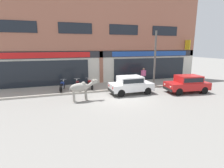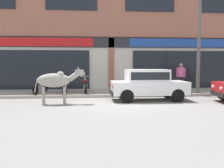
{
  "view_description": "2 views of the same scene",
  "coord_description": "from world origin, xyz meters",
  "px_view_note": "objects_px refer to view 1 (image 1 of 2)",
  "views": [
    {
      "loc": [
        -4.52,
        -11.84,
        3.85
      ],
      "look_at": [
        -0.3,
        1.0,
        0.92
      ],
      "focal_mm": 28.0,
      "sensor_mm": 36.0,
      "label": 1
    },
    {
      "loc": [
        -1.56,
        -11.05,
        1.73
      ],
      "look_at": [
        -0.39,
        1.0,
        0.79
      ],
      "focal_mm": 42.0,
      "sensor_mm": 36.0,
      "label": 2
    }
  ],
  "objects_px": {
    "car_1": "(187,83)",
    "pedestrian": "(143,74)",
    "cow": "(81,87)",
    "motorcycle_2": "(90,84)",
    "utility_pole": "(155,59)",
    "motorcycle_0": "(62,86)",
    "car_0": "(131,84)",
    "motorcycle_1": "(78,85)"
  },
  "relations": [
    {
      "from": "motorcycle_1",
      "to": "utility_pole",
      "type": "height_order",
      "value": "utility_pole"
    },
    {
      "from": "motorcycle_1",
      "to": "cow",
      "type": "bearing_deg",
      "value": -92.12
    },
    {
      "from": "pedestrian",
      "to": "utility_pole",
      "type": "distance_m",
      "value": 1.97
    },
    {
      "from": "cow",
      "to": "car_1",
      "type": "xyz_separation_m",
      "value": [
        8.86,
        -0.41,
        -0.19
      ]
    },
    {
      "from": "motorcycle_0",
      "to": "motorcycle_2",
      "type": "distance_m",
      "value": 2.4
    },
    {
      "from": "motorcycle_0",
      "to": "pedestrian",
      "type": "distance_m",
      "value": 7.91
    },
    {
      "from": "pedestrian",
      "to": "motorcycle_0",
      "type": "bearing_deg",
      "value": -177.7
    },
    {
      "from": "utility_pole",
      "to": "motorcycle_0",
      "type": "bearing_deg",
      "value": 175.03
    },
    {
      "from": "cow",
      "to": "motorcycle_2",
      "type": "bearing_deg",
      "value": 67.52
    },
    {
      "from": "car_1",
      "to": "pedestrian",
      "type": "distance_m",
      "value": 4.31
    },
    {
      "from": "car_1",
      "to": "motorcycle_1",
      "type": "xyz_separation_m",
      "value": [
        -8.75,
        3.34,
        -0.28
      ]
    },
    {
      "from": "motorcycle_0",
      "to": "utility_pole",
      "type": "distance_m",
      "value": 8.75
    },
    {
      "from": "motorcycle_0",
      "to": "motorcycle_2",
      "type": "height_order",
      "value": "same"
    },
    {
      "from": "car_1",
      "to": "motorcycle_0",
      "type": "relative_size",
      "value": 2.1
    },
    {
      "from": "motorcycle_0",
      "to": "cow",
      "type": "bearing_deg",
      "value": -68.3
    },
    {
      "from": "car_0",
      "to": "motorcycle_0",
      "type": "bearing_deg",
      "value": 157.35
    },
    {
      "from": "car_1",
      "to": "motorcycle_0",
      "type": "height_order",
      "value": "car_1"
    },
    {
      "from": "car_1",
      "to": "motorcycle_1",
      "type": "bearing_deg",
      "value": 159.12
    },
    {
      "from": "motorcycle_0",
      "to": "pedestrian",
      "type": "relative_size",
      "value": 1.11
    },
    {
      "from": "car_1",
      "to": "car_0",
      "type": "bearing_deg",
      "value": 166.11
    },
    {
      "from": "motorcycle_0",
      "to": "pedestrian",
      "type": "xyz_separation_m",
      "value": [
        7.88,
        0.32,
        0.6
      ]
    },
    {
      "from": "car_1",
      "to": "utility_pole",
      "type": "xyz_separation_m",
      "value": [
        -1.6,
        2.66,
        1.88
      ]
    },
    {
      "from": "car_0",
      "to": "motorcycle_2",
      "type": "relative_size",
      "value": 2.0
    },
    {
      "from": "cow",
      "to": "motorcycle_1",
      "type": "relative_size",
      "value": 1.19
    },
    {
      "from": "pedestrian",
      "to": "cow",
      "type": "bearing_deg",
      "value": -153.8
    },
    {
      "from": "car_1",
      "to": "pedestrian",
      "type": "xyz_separation_m",
      "value": [
        -2.16,
        3.71,
        0.32
      ]
    },
    {
      "from": "cow",
      "to": "car_0",
      "type": "height_order",
      "value": "cow"
    },
    {
      "from": "motorcycle_0",
      "to": "car_1",
      "type": "bearing_deg",
      "value": -18.66
    },
    {
      "from": "car_1",
      "to": "motorcycle_0",
      "type": "distance_m",
      "value": 10.61
    },
    {
      "from": "pedestrian",
      "to": "motorcycle_1",
      "type": "bearing_deg",
      "value": -176.78
    },
    {
      "from": "motorcycle_2",
      "to": "cow",
      "type": "bearing_deg",
      "value": -112.48
    },
    {
      "from": "pedestrian",
      "to": "car_1",
      "type": "bearing_deg",
      "value": -59.75
    },
    {
      "from": "car_1",
      "to": "cow",
      "type": "bearing_deg",
      "value": 177.32
    },
    {
      "from": "cow",
      "to": "motorcycle_2",
      "type": "height_order",
      "value": "cow"
    },
    {
      "from": "cow",
      "to": "motorcycle_2",
      "type": "xyz_separation_m",
      "value": [
        1.22,
        2.95,
        -0.47
      ]
    },
    {
      "from": "motorcycle_0",
      "to": "car_0",
      "type": "bearing_deg",
      "value": -22.65
    },
    {
      "from": "cow",
      "to": "motorcycle_0",
      "type": "bearing_deg",
      "value": 111.7
    },
    {
      "from": "pedestrian",
      "to": "utility_pole",
      "type": "xyz_separation_m",
      "value": [
        0.57,
        -1.05,
        1.56
      ]
    },
    {
      "from": "motorcycle_2",
      "to": "car_1",
      "type": "bearing_deg",
      "value": -23.74
    },
    {
      "from": "motorcycle_0",
      "to": "motorcycle_2",
      "type": "xyz_separation_m",
      "value": [
        2.4,
        -0.03,
        0.0
      ]
    },
    {
      "from": "motorcycle_0",
      "to": "motorcycle_1",
      "type": "height_order",
      "value": "same"
    },
    {
      "from": "car_0",
      "to": "motorcycle_1",
      "type": "bearing_deg",
      "value": 151.77
    }
  ]
}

